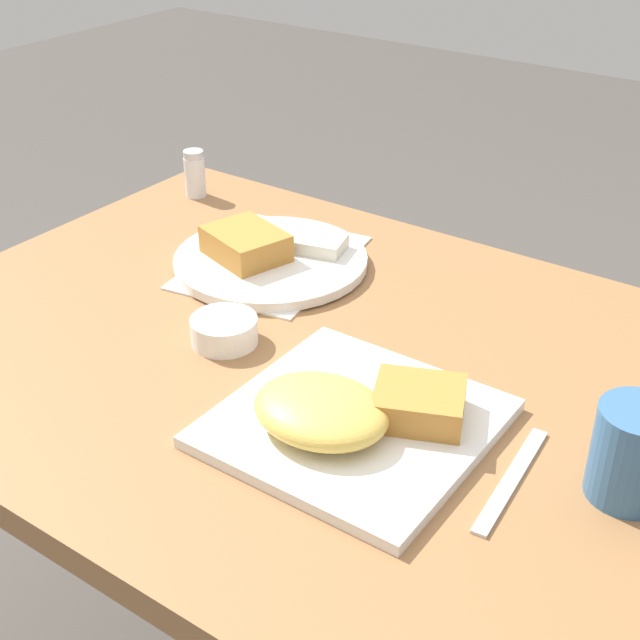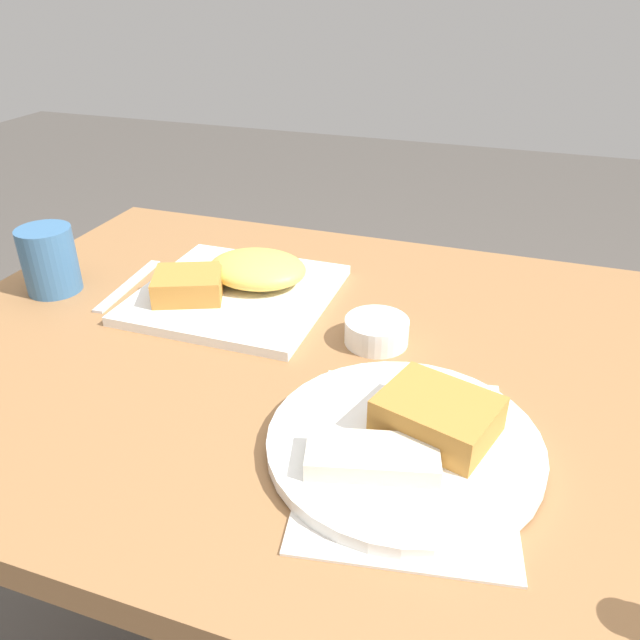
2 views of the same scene
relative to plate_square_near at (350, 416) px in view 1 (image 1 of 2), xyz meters
The scene contains 8 objects.
dining_table 0.21m from the plate_square_near, 143.81° to the left, with size 1.04×0.79×0.70m.
menu_card 0.41m from the plate_square_near, 139.55° to the left, with size 0.24×0.31×0.00m.
plate_square_near is the anchor object (origin of this frame).
plate_oval_far 0.40m from the plate_square_near, 140.61° to the left, with size 0.28×0.28×0.05m.
sauce_ramekin 0.24m from the plate_square_near, 164.88° to the left, with size 0.08×0.08×0.03m.
salt_shaker 0.69m from the plate_square_near, 145.57° to the left, with size 0.03×0.03×0.08m.
butter_knife 0.18m from the plate_square_near, ahead, with size 0.03×0.18×0.00m.
coffee_mug 0.28m from the plate_square_near, 15.03° to the left, with size 0.08×0.08×0.10m.
Camera 1 is at (0.56, -0.75, 1.29)m, focal length 50.00 mm.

